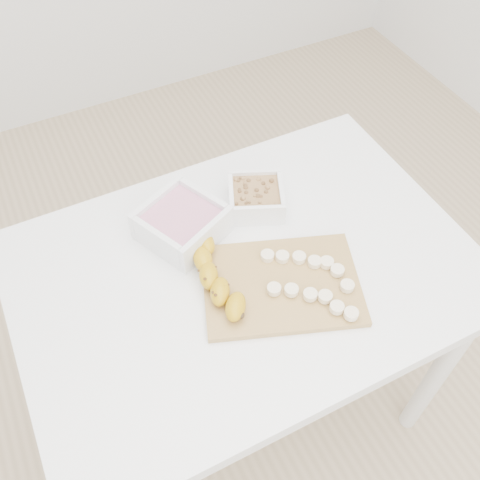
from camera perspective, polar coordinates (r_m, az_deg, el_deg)
name	(u,v)px	position (r m, az deg, el deg)	size (l,w,h in m)	color
ground	(244,401)	(1.83, 0.44, -16.81)	(3.50, 3.50, 0.00)	#C6AD89
table	(246,291)	(1.25, 0.61, -5.45)	(1.00, 0.70, 0.75)	white
bowl_yogurt	(182,223)	(1.21, -6.20, 1.84)	(0.22, 0.22, 0.08)	white
bowl_granola	(256,197)	(1.27, 1.71, 4.60)	(0.17, 0.17, 0.06)	white
cutting_board	(281,285)	(1.14, 4.43, -4.77)	(0.33, 0.24, 0.01)	#AC8442
banana	(217,276)	(1.12, -2.48, -3.88)	(0.06, 0.23, 0.04)	#B98A0F
banana_slices	(312,280)	(1.14, 7.71, -4.21)	(0.17, 0.24, 0.02)	#F6E3B8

